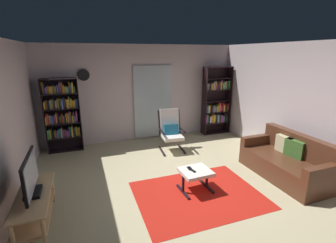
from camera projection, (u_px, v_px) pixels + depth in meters
ground_plane at (183, 188)px, 4.41m from camera, size 7.02×7.02×0.00m
wall_back at (142, 93)px, 6.68m from camera, size 5.60×0.06×2.60m
wall_right at (305, 107)px, 4.94m from camera, size 0.06×6.00×2.60m
glass_door_panel at (153, 102)px, 6.79m from camera, size 1.10×0.01×2.00m
area_rug at (198, 195)px, 4.20m from camera, size 2.12×1.63×0.01m
tv_stand at (35, 205)px, 3.36m from camera, size 0.43×1.22×0.51m
television at (31, 177)px, 3.24m from camera, size 0.20×0.85×0.56m
bookshelf_near_tv at (62, 113)px, 5.88m from camera, size 0.82×0.30×1.81m
bookshelf_near_sofa at (216, 103)px, 7.26m from camera, size 0.84×0.30×2.00m
leather_sofa at (287, 162)px, 4.77m from camera, size 0.84×1.74×0.84m
lounge_armchair at (171, 129)px, 6.06m from camera, size 0.62×0.70×1.02m
ottoman at (195, 174)px, 4.26m from camera, size 0.54×0.51×0.39m
tv_remote at (193, 170)px, 4.21m from camera, size 0.07×0.15×0.02m
cell_phone at (190, 168)px, 4.30m from camera, size 0.08×0.14×0.01m
wall_clock at (84, 75)px, 5.97m from camera, size 0.29×0.03×0.29m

